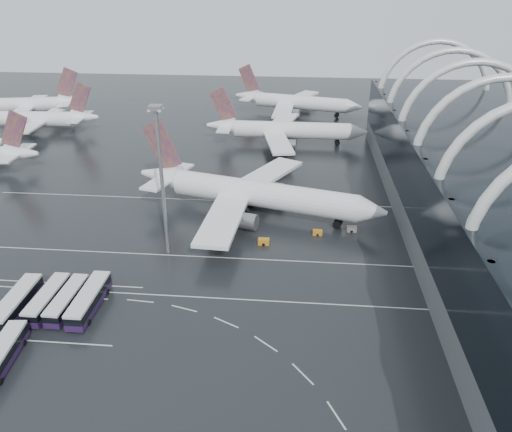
# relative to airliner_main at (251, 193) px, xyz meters

# --- Properties ---
(ground) EXTENTS (420.00, 420.00, 0.00)m
(ground) POSITION_rel_airliner_main_xyz_m (-6.76, -33.23, -5.22)
(ground) COLOR black
(ground) RESTS_ON ground
(lane_marking_near) EXTENTS (120.00, 0.25, 0.01)m
(lane_marking_near) POSITION_rel_airliner_main_xyz_m (-6.76, -35.23, -5.22)
(lane_marking_near) COLOR silver
(lane_marking_near) RESTS_ON ground
(lane_marking_mid) EXTENTS (120.00, 0.25, 0.01)m
(lane_marking_mid) POSITION_rel_airliner_main_xyz_m (-6.76, -21.23, -5.22)
(lane_marking_mid) COLOR silver
(lane_marking_mid) RESTS_ON ground
(lane_marking_far) EXTENTS (120.00, 0.25, 0.01)m
(lane_marking_far) POSITION_rel_airliner_main_xyz_m (-6.76, 6.77, -5.22)
(lane_marking_far) COLOR silver
(lane_marking_far) RESTS_ON ground
(bus_bay_line_south) EXTENTS (28.00, 0.25, 0.01)m
(bus_bay_line_south) POSITION_rel_airliner_main_xyz_m (-30.76, -49.23, -5.22)
(bus_bay_line_south) COLOR silver
(bus_bay_line_south) RESTS_ON ground
(bus_bay_line_north) EXTENTS (28.00, 0.25, 0.01)m
(bus_bay_line_north) POSITION_rel_airliner_main_xyz_m (-30.76, -33.23, -5.22)
(bus_bay_line_north) COLOR silver
(bus_bay_line_north) RESTS_ON ground
(airliner_main) EXTENTS (60.73, 52.53, 20.86)m
(airliner_main) POSITION_rel_airliner_main_xyz_m (0.00, 0.00, 0.00)
(airliner_main) COLOR white
(airliner_main) RESTS_ON ground
(airliner_gate_b) EXTENTS (53.62, 48.42, 18.69)m
(airliner_gate_b) POSITION_rel_airliner_main_xyz_m (5.30, 55.13, -0.55)
(airliner_gate_b) COLOR white
(airliner_gate_b) RESTS_ON ground
(airliner_gate_c) EXTENTS (52.45, 47.66, 18.88)m
(airliner_gate_c) POSITION_rel_airliner_main_xyz_m (8.16, 95.41, -0.50)
(airliner_gate_c) COLOR white
(airliner_gate_c) RESTS_ON ground
(jet_remote_mid) EXTENTS (41.86, 33.70, 18.27)m
(jet_remote_mid) POSITION_rel_airliner_main_xyz_m (-81.43, 61.51, -0.51)
(jet_remote_mid) COLOR white
(jet_remote_mid) RESTS_ON ground
(jet_remote_far) EXTENTS (44.32, 35.87, 19.32)m
(jet_remote_far) POSITION_rel_airliner_main_xyz_m (-96.29, 80.86, -0.24)
(jet_remote_far) COLOR white
(jet_remote_far) RESTS_ON ground
(bus_row_near_a) EXTENTS (3.61, 13.92, 3.41)m
(bus_row_near_a) POSITION_rel_airliner_main_xyz_m (-35.70, -42.37, -3.35)
(bus_row_near_a) COLOR #24123A
(bus_row_near_a) RESTS_ON ground
(bus_row_near_b) EXTENTS (3.10, 12.59, 3.09)m
(bus_row_near_b) POSITION_rel_airliner_main_xyz_m (-31.17, -40.51, -3.52)
(bus_row_near_b) COLOR #24123A
(bus_row_near_b) RESTS_ON ground
(bus_row_near_c) EXTENTS (3.09, 12.40, 3.04)m
(bus_row_near_c) POSITION_rel_airliner_main_xyz_m (-27.68, -40.43, -3.55)
(bus_row_near_c) COLOR #24123A
(bus_row_near_c) RESTS_ON ground
(bus_row_near_d) EXTENTS (3.37, 13.67, 3.36)m
(bus_row_near_d) POSITION_rel_airliner_main_xyz_m (-23.87, -40.27, -3.38)
(bus_row_near_d) COLOR #24123A
(bus_row_near_d) RESTS_ON ground
(bus_row_far_a) EXTENTS (4.19, 12.95, 3.13)m
(bus_row_far_a) POSITION_rel_airliner_main_xyz_m (-31.32, -54.57, -3.50)
(bus_row_far_a) COLOR #24123A
(bus_row_far_a) RESTS_ON ground
(floodlight_mast) EXTENTS (2.35, 2.35, 30.61)m
(floodlight_mast) POSITION_rel_airliner_main_xyz_m (-15.34, -19.89, 14.03)
(floodlight_mast) COLOR gray
(floodlight_mast) RESTS_ON ground
(gse_cart_belly_a) EXTENTS (2.06, 1.22, 1.12)m
(gse_cart_belly_a) POSITION_rel_airliner_main_xyz_m (15.70, -9.54, -4.66)
(gse_cart_belly_a) COLOR #C57C1A
(gse_cart_belly_a) RESTS_ON ground
(gse_cart_belly_c) EXTENTS (2.38, 1.40, 1.30)m
(gse_cart_belly_c) POSITION_rel_airliner_main_xyz_m (4.19, -14.89, -4.58)
(gse_cart_belly_c) COLOR #C57C1A
(gse_cart_belly_c) RESTS_ON ground
(gse_cart_belly_d) EXTENTS (2.18, 1.29, 1.19)m
(gse_cart_belly_d) POSITION_rel_airliner_main_xyz_m (23.32, -7.21, -4.63)
(gse_cart_belly_d) COLOR slate
(gse_cart_belly_d) RESTS_ON ground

